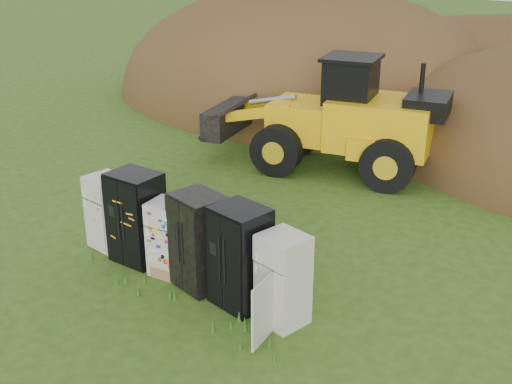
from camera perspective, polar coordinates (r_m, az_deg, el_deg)
ground at (r=13.25m, az=-5.91°, el=-7.78°), size 120.00×120.00×0.00m
fridge_leftmost at (r=14.55m, az=-13.04°, el=-1.71°), size 0.79×0.76×1.68m
fridge_black_side at (r=13.77m, az=-10.57°, el=-2.22°), size 1.07×0.86×1.98m
fridge_sticker at (r=13.19m, az=-7.76°, el=-4.10°), size 0.81×0.77×1.60m
fridge_dark_mid at (r=12.61m, az=-5.07°, el=-4.38°), size 1.13×0.99×1.95m
fridge_black_right at (r=11.96m, az=-1.40°, el=-5.78°), size 1.09×0.95×1.98m
fridge_open_door at (r=11.49m, az=2.43°, el=-7.77°), size 0.90×0.85×1.73m
wheel_loader at (r=18.92m, az=5.77°, el=7.08°), size 7.48×4.57×3.38m
dirt_mound_left at (r=27.44m, az=4.20°, el=8.27°), size 17.43×13.07×9.39m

